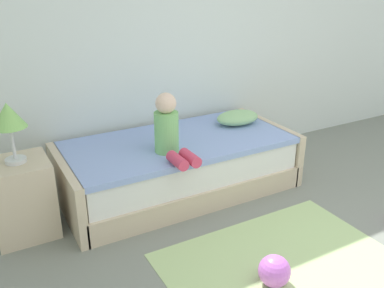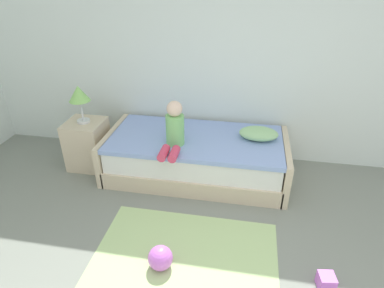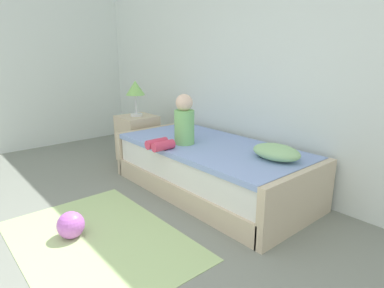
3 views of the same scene
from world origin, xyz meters
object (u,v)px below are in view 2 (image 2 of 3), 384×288
at_px(bed, 196,156).
at_px(toy_block, 326,281).
at_px(table_lamp, 79,95).
at_px(nightstand, 88,144).
at_px(pillow, 259,133).
at_px(child_figure, 174,129).
at_px(toy_ball, 160,258).

distance_m(bed, toy_block, 1.90).
bearing_deg(bed, table_lamp, -178.37).
bearing_deg(toy_block, table_lamp, 152.72).
height_order(nightstand, pillow, pillow).
bearing_deg(toy_block, pillow, 111.04).
height_order(bed, child_figure, child_figure).
bearing_deg(table_lamp, toy_ball, -47.20).
relative_size(bed, toy_ball, 10.03).
distance_m(bed, child_figure, 0.55).
relative_size(bed, nightstand, 3.52).
bearing_deg(table_lamp, bed, 1.63).
height_order(pillow, toy_ball, pillow).
distance_m(table_lamp, pillow, 2.09).
height_order(pillow, toy_block, pillow).
bearing_deg(child_figure, pillow, 19.92).
bearing_deg(toy_ball, pillow, 63.69).
xyz_separation_m(table_lamp, child_figure, (1.15, -0.19, -0.23)).
xyz_separation_m(child_figure, toy_ball, (0.15, -1.21, -0.60)).
xyz_separation_m(nightstand, toy_block, (2.63, -1.36, -0.24)).
bearing_deg(nightstand, child_figure, -9.39).
bearing_deg(pillow, toy_ball, -116.31).
xyz_separation_m(table_lamp, pillow, (2.06, 0.14, -0.37)).
relative_size(bed, toy_block, 16.83).
xyz_separation_m(bed, toy_ball, (-0.05, -1.44, -0.14)).
bearing_deg(toy_ball, table_lamp, 132.80).
bearing_deg(child_figure, table_lamp, 170.61).
distance_m(nightstand, child_figure, 1.23).
height_order(bed, toy_block, bed).
relative_size(table_lamp, child_figure, 0.88).
distance_m(bed, table_lamp, 1.52).
height_order(child_figure, toy_block, child_figure).
height_order(nightstand, child_figure, child_figure).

